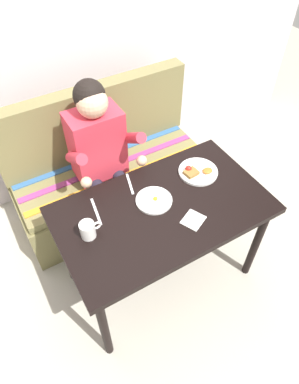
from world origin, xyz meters
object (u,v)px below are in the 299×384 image
(coffee_mug, at_px, (88,230))
(plate_eggs, at_px, (154,200))
(table, at_px, (163,217))
(plate_breakfast, at_px, (197,172))
(fork, at_px, (130,184))
(person, at_px, (102,152))
(knife, at_px, (96,211))
(couch, at_px, (110,175))
(napkin, at_px, (193,220))

(coffee_mug, bearing_deg, plate_eggs, 4.50)
(table, distance_m, coffee_mug, 0.45)
(plate_breakfast, xyz_separation_m, fork, (-0.40, 0.12, -0.01))
(coffee_mug, bearing_deg, fork, 31.60)
(table, relative_size, person, 0.99)
(plate_breakfast, distance_m, coffee_mug, 0.77)
(table, xyz_separation_m, fork, (-0.07, 0.26, 0.08))
(table, xyz_separation_m, knife, (-0.33, 0.16, 0.08))
(person, xyz_separation_m, plate_eggs, (0.08, -0.52, -0.00))
(couch, height_order, plate_breakfast, couch)
(person, bearing_deg, plate_breakfast, -46.73)
(plate_eggs, bearing_deg, napkin, -63.31)
(person, distance_m, knife, 0.49)
(table, relative_size, couch, 0.83)
(plate_breakfast, height_order, coffee_mug, coffee_mug)
(napkin, bearing_deg, person, 104.82)
(plate_eggs, relative_size, coffee_mug, 1.76)
(plate_breakfast, xyz_separation_m, plate_eggs, (-0.35, -0.06, -0.00))
(couch, bearing_deg, knife, -119.10)
(plate_eggs, xyz_separation_m, napkin, (0.11, -0.23, -0.01))
(knife, bearing_deg, plate_breakfast, 6.34)
(napkin, bearing_deg, coffee_mug, 159.88)
(couch, xyz_separation_m, knife, (-0.33, -0.60, 0.40))
(plate_eggs, xyz_separation_m, coffee_mug, (-0.41, -0.03, 0.04))
(coffee_mug, bearing_deg, plate_breakfast, 7.21)
(fork, xyz_separation_m, knife, (-0.26, -0.09, 0.00))
(table, distance_m, napkin, 0.20)
(plate_breakfast, height_order, knife, plate_breakfast)
(couch, distance_m, coffee_mug, 0.96)
(plate_breakfast, bearing_deg, table, -158.18)
(napkin, bearing_deg, plate_eggs, 116.69)
(couch, distance_m, fork, 0.65)
(person, bearing_deg, coffee_mug, -120.71)
(table, bearing_deg, coffee_mug, 175.29)
(person, distance_m, plate_eggs, 0.53)
(couch, bearing_deg, table, -90.00)
(plate_eggs, bearing_deg, plate_breakfast, 10.39)
(napkin, bearing_deg, table, 121.20)
(coffee_mug, height_order, knife, coffee_mug)
(plate_eggs, bearing_deg, couch, 88.52)
(couch, bearing_deg, fork, -98.24)
(person, xyz_separation_m, coffee_mug, (-0.33, -0.55, 0.04))
(plate_breakfast, bearing_deg, coffee_mug, -172.79)
(plate_eggs, xyz_separation_m, fork, (-0.06, 0.19, -0.01))
(couch, xyz_separation_m, napkin, (0.10, -0.92, 0.40))
(table, xyz_separation_m, coffee_mug, (-0.43, 0.04, 0.13))
(fork, bearing_deg, napkin, -52.24)
(knife, bearing_deg, plate_eggs, -7.61)
(person, height_order, plate_eggs, person)
(fork, bearing_deg, coffee_mug, -132.89)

